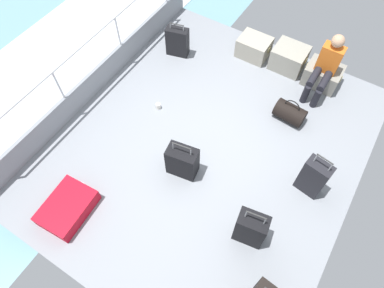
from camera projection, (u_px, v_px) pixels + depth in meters
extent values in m
cube|color=gray|center=(208.00, 145.00, 5.36)|extent=(4.40, 5.20, 0.06)
cube|color=gray|center=(97.00, 79.00, 5.76)|extent=(0.06, 5.20, 0.45)
cylinder|color=silver|center=(63.00, 95.00, 5.21)|extent=(0.04, 0.04, 1.00)
cylinder|color=silver|center=(120.00, 42.00, 5.84)|extent=(0.04, 0.04, 1.00)
cylinder|color=silver|center=(85.00, 43.00, 5.10)|extent=(0.04, 4.16, 0.04)
cube|color=white|center=(47.00, 70.00, 6.64)|extent=(2.40, 7.28, 0.01)
cube|color=#9E9989|center=(254.00, 47.00, 6.22)|extent=(0.55, 0.44, 0.37)
torus|color=tan|center=(240.00, 38.00, 6.24)|extent=(0.02, 0.12, 0.12)
torus|color=tan|center=(269.00, 50.00, 6.08)|extent=(0.02, 0.12, 0.12)
cube|color=gray|center=(289.00, 58.00, 6.05)|extent=(0.57, 0.50, 0.41)
torus|color=tan|center=(275.00, 48.00, 6.06)|extent=(0.02, 0.12, 0.12)
torus|color=tan|center=(306.00, 61.00, 5.90)|extent=(0.02, 0.12, 0.12)
cube|color=gray|center=(323.00, 75.00, 5.87)|extent=(0.58, 0.47, 0.36)
torus|color=tan|center=(307.00, 65.00, 5.89)|extent=(0.02, 0.12, 0.12)
torus|color=tan|center=(341.00, 79.00, 5.72)|extent=(0.02, 0.12, 0.12)
cube|color=orange|center=(330.00, 59.00, 5.49)|extent=(0.34, 0.20, 0.48)
sphere|color=tan|center=(338.00, 41.00, 5.18)|extent=(0.20, 0.20, 0.20)
cylinder|color=black|center=(325.00, 81.00, 5.50)|extent=(0.12, 0.40, 0.12)
cylinder|color=black|center=(316.00, 98.00, 5.59)|extent=(0.11, 0.11, 0.36)
cylinder|color=black|center=(314.00, 77.00, 5.55)|extent=(0.12, 0.40, 0.12)
cylinder|color=black|center=(305.00, 94.00, 5.64)|extent=(0.11, 0.11, 0.36)
cube|color=black|center=(182.00, 161.00, 4.87)|extent=(0.47, 0.32, 0.53)
cylinder|color=#A5A8AD|center=(173.00, 146.00, 4.61)|extent=(0.02, 0.02, 0.15)
cylinder|color=#A5A8AD|center=(191.00, 152.00, 4.55)|extent=(0.02, 0.02, 0.15)
cylinder|color=#2D2D2D|center=(182.00, 146.00, 4.52)|extent=(0.28, 0.07, 0.02)
cube|color=green|center=(186.00, 149.00, 4.82)|extent=(0.05, 0.01, 0.08)
cube|color=#B70C1E|center=(67.00, 208.00, 4.66)|extent=(0.59, 0.78, 0.22)
cube|color=white|center=(84.00, 184.00, 4.79)|extent=(0.05, 0.01, 0.08)
cube|color=black|center=(313.00, 177.00, 4.66)|extent=(0.38, 0.25, 0.67)
cylinder|color=#A5A8AD|center=(316.00, 158.00, 4.34)|extent=(0.02, 0.02, 0.16)
cylinder|color=#A5A8AD|center=(331.00, 167.00, 4.27)|extent=(0.02, 0.02, 0.16)
cylinder|color=#2D2D2D|center=(325.00, 159.00, 4.24)|extent=(0.23, 0.06, 0.02)
cube|color=silver|center=(319.00, 170.00, 4.65)|extent=(0.05, 0.01, 0.08)
cube|color=black|center=(177.00, 42.00, 6.17)|extent=(0.43, 0.29, 0.55)
cylinder|color=#A5A8AD|center=(170.00, 26.00, 5.91)|extent=(0.02, 0.02, 0.10)
cylinder|color=#A5A8AD|center=(183.00, 28.00, 5.88)|extent=(0.02, 0.02, 0.10)
cylinder|color=#2D2D2D|center=(177.00, 24.00, 5.85)|extent=(0.25, 0.09, 0.02)
cube|color=silver|center=(179.00, 31.00, 6.09)|extent=(0.05, 0.02, 0.08)
cube|color=black|center=(251.00, 228.00, 4.31)|extent=(0.41, 0.29, 0.62)
cylinder|color=#A5A8AD|center=(246.00, 214.00, 4.00)|extent=(0.02, 0.02, 0.16)
cylinder|color=#A5A8AD|center=(265.00, 221.00, 3.95)|extent=(0.02, 0.02, 0.16)
cylinder|color=#2D2D2D|center=(257.00, 215.00, 3.91)|extent=(0.25, 0.06, 0.02)
cube|color=silver|center=(255.00, 217.00, 4.29)|extent=(0.05, 0.01, 0.08)
cylinder|color=black|center=(290.00, 113.00, 5.48)|extent=(0.50, 0.33, 0.30)
torus|color=black|center=(292.00, 107.00, 5.34)|extent=(0.25, 0.04, 0.25)
cylinder|color=white|center=(158.00, 106.00, 5.67)|extent=(0.08, 0.08, 0.10)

